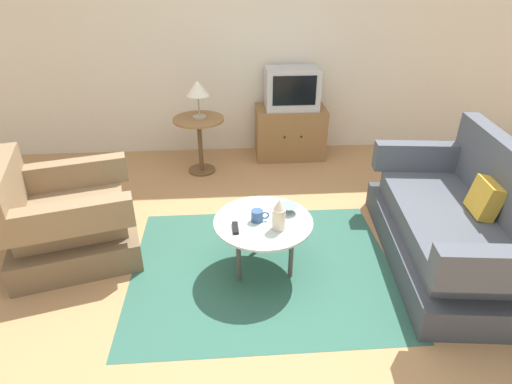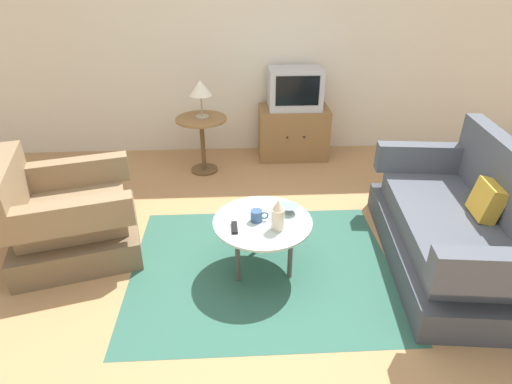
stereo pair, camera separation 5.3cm
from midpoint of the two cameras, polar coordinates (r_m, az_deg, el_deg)
name	(u,v)px [view 2 (the right image)]	position (r m, az deg, el deg)	size (l,w,h in m)	color
ground_plane	(267,274)	(3.29, 2.02, -11.11)	(16.00, 16.00, 0.00)	#AD7F51
back_wall	(252,37)	(5.10, -0.25, 20.41)	(9.00, 0.12, 2.70)	beige
area_rug	(262,268)	(3.34, 1.31, -10.37)	(2.04, 1.66, 0.00)	#2D5B4C
armchair	(68,220)	(3.67, -23.96, -3.51)	(1.14, 1.11, 0.85)	brown
couch	(458,229)	(3.59, 26.31, -4.54)	(1.06, 1.82, 0.95)	#3E424B
coffee_table	(262,225)	(3.09, 1.38, -4.58)	(0.73, 0.73, 0.45)	#B2C6C1
side_table	(202,133)	(4.67, -7.07, 8.03)	(0.55, 0.55, 0.63)	olive
tv_stand	(293,132)	(5.10, 5.38, 8.12)	(0.82, 0.48, 0.61)	olive
television	(295,88)	(4.94, 5.66, 13.93)	(0.60, 0.42, 0.45)	#B7B7BC
table_lamp	(200,89)	(4.53, -7.27, 13.82)	(0.24, 0.24, 0.41)	#9E937A
vase	(278,215)	(2.92, 3.54, -3.19)	(0.09, 0.09, 0.24)	beige
mug	(257,216)	(3.05, 0.63, -3.27)	(0.13, 0.09, 0.09)	#335184
bowl	(289,209)	(3.17, 4.96, -2.31)	(0.15, 0.15, 0.06)	slate
tv_remote_dark	(235,228)	(2.98, -2.45, -4.90)	(0.05, 0.14, 0.02)	black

